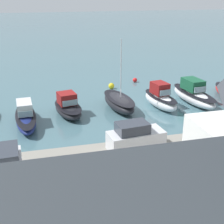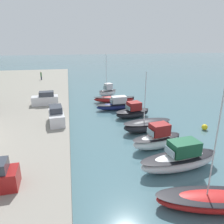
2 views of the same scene
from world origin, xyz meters
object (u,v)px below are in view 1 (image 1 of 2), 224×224
(moored_boat_6, at_px, (26,117))
(mooring_buoy_1, at_px, (111,86))
(moored_boat_2, at_px, (193,95))
(moored_boat_3, at_px, (160,99))
(parked_car_0, at_px, (135,138))
(parked_car_2, at_px, (7,169))
(moored_boat_5, at_px, (68,107))
(moored_boat_4, at_px, (119,102))
(mooring_buoy_0, at_px, (135,80))

(moored_boat_6, distance_m, mooring_buoy_1, 14.65)
(moored_boat_2, height_order, moored_boat_3, moored_boat_3)
(parked_car_0, xyz_separation_m, mooring_buoy_1, (-3.01, -19.33, -1.86))
(moored_boat_2, xyz_separation_m, parked_car_2, (19.94, 13.66, 1.21))
(parked_car_0, relative_size, mooring_buoy_1, 5.54)
(moored_boat_5, height_order, parked_car_2, parked_car_2)
(moored_boat_5, bearing_deg, parked_car_2, 58.10)
(moored_boat_4, distance_m, moored_boat_5, 5.70)
(moored_boat_2, bearing_deg, mooring_buoy_0, -75.23)
(moored_boat_5, distance_m, mooring_buoy_0, 14.96)
(moored_boat_3, xyz_separation_m, mooring_buoy_0, (-0.46, -10.53, -0.74))
(moored_boat_2, bearing_deg, mooring_buoy_1, -50.88)
(moored_boat_3, relative_size, moored_boat_5, 1.04)
(moored_boat_4, xyz_separation_m, parked_car_0, (1.93, 11.58, 1.42))
(moored_boat_2, height_order, moored_boat_6, moored_boat_2)
(moored_boat_2, xyz_separation_m, parked_car_0, (10.96, 11.50, 1.21))
(moored_boat_5, distance_m, moored_boat_6, 4.59)
(mooring_buoy_1, bearing_deg, moored_boat_4, 82.05)
(moored_boat_2, distance_m, moored_boat_6, 19.14)
(moored_boat_5, relative_size, moored_boat_6, 0.79)
(parked_car_0, height_order, mooring_buoy_1, parked_car_0)
(parked_car_2, bearing_deg, moored_boat_2, -148.68)
(moored_boat_3, bearing_deg, parked_car_2, 30.36)
(moored_boat_3, bearing_deg, parked_car_0, 49.19)
(mooring_buoy_1, bearing_deg, mooring_buoy_0, -151.15)
(moored_boat_2, bearing_deg, moored_boat_6, -1.20)
(moored_boat_3, xyz_separation_m, moored_boat_5, (10.38, -0.24, -0.18))
(moored_boat_3, height_order, moored_boat_6, moored_boat_3)
(moored_boat_4, relative_size, parked_car_0, 1.80)
(parked_car_2, relative_size, mooring_buoy_0, 6.75)
(moored_boat_2, xyz_separation_m, moored_boat_3, (4.34, 0.47, 0.02))
(moored_boat_3, relative_size, moored_boat_4, 0.77)
(moored_boat_5, relative_size, parked_car_2, 1.36)
(moored_boat_6, bearing_deg, mooring_buoy_1, -142.71)
(moored_boat_4, xyz_separation_m, mooring_buoy_0, (-5.15, -9.98, -0.52))
(moored_boat_5, xyz_separation_m, mooring_buoy_1, (-6.78, -8.05, -0.48))
(moored_boat_5, bearing_deg, mooring_buoy_0, -147.16)
(parked_car_0, bearing_deg, mooring_buoy_1, 165.05)
(moored_boat_2, height_order, mooring_buoy_1, moored_boat_2)
(moored_boat_4, height_order, parked_car_2, moored_boat_4)
(moored_boat_4, height_order, mooring_buoy_0, moored_boat_4)
(moored_boat_4, relative_size, mooring_buoy_1, 9.98)
(moored_boat_2, distance_m, parked_car_2, 24.20)
(moored_boat_4, bearing_deg, moored_boat_5, -3.97)
(moored_boat_2, relative_size, parked_car_0, 1.84)
(parked_car_2, relative_size, mooring_buoy_1, 5.44)
(moored_boat_5, distance_m, mooring_buoy_1, 10.53)
(moored_boat_6, bearing_deg, moored_boat_4, -173.20)
(moored_boat_3, distance_m, parked_car_0, 12.93)
(parked_car_2, bearing_deg, moored_boat_4, -131.55)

